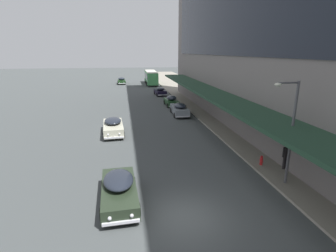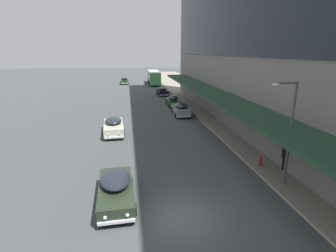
{
  "view_description": "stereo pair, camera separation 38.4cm",
  "coord_description": "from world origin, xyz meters",
  "px_view_note": "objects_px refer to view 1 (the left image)",
  "views": [
    {
      "loc": [
        -2.62,
        -10.84,
        7.89
      ],
      "look_at": [
        1.26,
        12.0,
        1.21
      ],
      "focal_mm": 28.0,
      "sensor_mm": 36.0,
      "label": 1
    },
    {
      "loc": [
        -2.24,
        -10.9,
        7.89
      ],
      "look_at": [
        1.26,
        12.0,
        1.21
      ],
      "focal_mm": 28.0,
      "sensor_mm": 36.0,
      "label": 2
    }
  ],
  "objects_px": {
    "transit_bus_kerbside_front": "(151,77)",
    "sedan_second_mid": "(113,126)",
    "sedan_trailing_mid": "(180,109)",
    "sedan_second_near": "(119,189)",
    "sedan_oncoming_front": "(171,101)",
    "fire_hydrant": "(261,160)",
    "sedan_oncoming_rear": "(160,91)",
    "sedan_lead_near": "(122,81)",
    "pedestrian_at_kerb": "(286,155)",
    "street_lamp": "(290,126)"
  },
  "relations": [
    {
      "from": "street_lamp",
      "to": "sedan_oncoming_rear",
      "type": "bearing_deg",
      "value": 94.34
    },
    {
      "from": "fire_hydrant",
      "to": "sedan_second_mid",
      "type": "bearing_deg",
      "value": 137.85
    },
    {
      "from": "sedan_oncoming_rear",
      "to": "pedestrian_at_kerb",
      "type": "bearing_deg",
      "value": -83.18
    },
    {
      "from": "sedan_second_mid",
      "to": "sedan_second_near",
      "type": "bearing_deg",
      "value": -86.81
    },
    {
      "from": "transit_bus_kerbside_front",
      "to": "sedan_lead_near",
      "type": "bearing_deg",
      "value": 165.9
    },
    {
      "from": "sedan_second_near",
      "to": "sedan_oncoming_rear",
      "type": "xyz_separation_m",
      "value": [
        7.11,
        34.71,
        -0.0
      ]
    },
    {
      "from": "sedan_trailing_mid",
      "to": "sedan_second_near",
      "type": "height_order",
      "value": "sedan_trailing_mid"
    },
    {
      "from": "sedan_second_near",
      "to": "sedan_oncoming_rear",
      "type": "bearing_deg",
      "value": 78.42
    },
    {
      "from": "sedan_lead_near",
      "to": "street_lamp",
      "type": "bearing_deg",
      "value": -79.69
    },
    {
      "from": "sedan_lead_near",
      "to": "sedan_second_near",
      "type": "height_order",
      "value": "sedan_lead_near"
    },
    {
      "from": "sedan_lead_near",
      "to": "fire_hydrant",
      "type": "bearing_deg",
      "value": -79.1
    },
    {
      "from": "sedan_lead_near",
      "to": "street_lamp",
      "type": "height_order",
      "value": "street_lamp"
    },
    {
      "from": "sedan_trailing_mid",
      "to": "fire_hydrant",
      "type": "bearing_deg",
      "value": -81.51
    },
    {
      "from": "sedan_trailing_mid",
      "to": "sedan_second_mid",
      "type": "bearing_deg",
      "value": -140.42
    },
    {
      "from": "sedan_lead_near",
      "to": "sedan_second_near",
      "type": "xyz_separation_m",
      "value": [
        -0.09,
        -53.19,
        -0.03
      ]
    },
    {
      "from": "sedan_second_near",
      "to": "fire_hydrant",
      "type": "relative_size",
      "value": 6.94
    },
    {
      "from": "sedan_oncoming_front",
      "to": "street_lamp",
      "type": "height_order",
      "value": "street_lamp"
    },
    {
      "from": "transit_bus_kerbside_front",
      "to": "sedan_oncoming_rear",
      "type": "bearing_deg",
      "value": -90.37
    },
    {
      "from": "sedan_oncoming_rear",
      "to": "sedan_lead_near",
      "type": "bearing_deg",
      "value": 110.81
    },
    {
      "from": "fire_hydrant",
      "to": "sedan_oncoming_front",
      "type": "bearing_deg",
      "value": 96.24
    },
    {
      "from": "sedan_trailing_mid",
      "to": "fire_hydrant",
      "type": "height_order",
      "value": "sedan_trailing_mid"
    },
    {
      "from": "sedan_second_near",
      "to": "sedan_second_mid",
      "type": "bearing_deg",
      "value": 93.19
    },
    {
      "from": "sedan_trailing_mid",
      "to": "sedan_second_mid",
      "type": "relative_size",
      "value": 1.04
    },
    {
      "from": "transit_bus_kerbside_front",
      "to": "fire_hydrant",
      "type": "relative_size",
      "value": 15.63
    },
    {
      "from": "sedan_oncoming_front",
      "to": "pedestrian_at_kerb",
      "type": "height_order",
      "value": "pedestrian_at_kerb"
    },
    {
      "from": "transit_bus_kerbside_front",
      "to": "sedan_oncoming_rear",
      "type": "distance_m",
      "value": 16.72
    },
    {
      "from": "pedestrian_at_kerb",
      "to": "fire_hydrant",
      "type": "xyz_separation_m",
      "value": [
        -1.24,
        0.83,
        -0.69
      ]
    },
    {
      "from": "sedan_oncoming_rear",
      "to": "street_lamp",
      "type": "relative_size",
      "value": 0.71
    },
    {
      "from": "sedan_oncoming_front",
      "to": "fire_hydrant",
      "type": "height_order",
      "value": "sedan_oncoming_front"
    },
    {
      "from": "street_lamp",
      "to": "fire_hydrant",
      "type": "relative_size",
      "value": 8.81
    },
    {
      "from": "sedan_second_near",
      "to": "fire_hydrant",
      "type": "xyz_separation_m",
      "value": [
        9.79,
        2.81,
        -0.25
      ]
    },
    {
      "from": "transit_bus_kerbside_front",
      "to": "sedan_trailing_mid",
      "type": "height_order",
      "value": "transit_bus_kerbside_front"
    },
    {
      "from": "sedan_oncoming_front",
      "to": "fire_hydrant",
      "type": "bearing_deg",
      "value": -83.76
    },
    {
      "from": "sedan_trailing_mid",
      "to": "sedan_oncoming_rear",
      "type": "relative_size",
      "value": 1.15
    },
    {
      "from": "sedan_oncoming_rear",
      "to": "pedestrian_at_kerb",
      "type": "xyz_separation_m",
      "value": [
        3.91,
        -32.73,
        0.44
      ]
    },
    {
      "from": "transit_bus_kerbside_front",
      "to": "street_lamp",
      "type": "bearing_deg",
      "value": -87.19
    },
    {
      "from": "transit_bus_kerbside_front",
      "to": "sedan_second_mid",
      "type": "relative_size",
      "value": 2.28
    },
    {
      "from": "sedan_trailing_mid",
      "to": "sedan_second_near",
      "type": "relative_size",
      "value": 1.03
    },
    {
      "from": "street_lamp",
      "to": "sedan_second_near",
      "type": "bearing_deg",
      "value": -179.11
    },
    {
      "from": "sedan_lead_near",
      "to": "sedan_trailing_mid",
      "type": "height_order",
      "value": "sedan_lead_near"
    },
    {
      "from": "sedan_lead_near",
      "to": "pedestrian_at_kerb",
      "type": "distance_m",
      "value": 52.37
    },
    {
      "from": "sedan_oncoming_front",
      "to": "sedan_second_mid",
      "type": "bearing_deg",
      "value": -122.81
    },
    {
      "from": "street_lamp",
      "to": "pedestrian_at_kerb",
      "type": "bearing_deg",
      "value": 54.72
    },
    {
      "from": "sedan_lead_near",
      "to": "pedestrian_at_kerb",
      "type": "bearing_deg",
      "value": -77.94
    },
    {
      "from": "sedan_second_mid",
      "to": "fire_hydrant",
      "type": "height_order",
      "value": "sedan_second_mid"
    },
    {
      "from": "sedan_second_mid",
      "to": "pedestrian_at_kerb",
      "type": "distance_m",
      "value": 15.61
    },
    {
      "from": "sedan_oncoming_front",
      "to": "sedan_second_mid",
      "type": "height_order",
      "value": "same"
    },
    {
      "from": "sedan_lead_near",
      "to": "pedestrian_at_kerb",
      "type": "relative_size",
      "value": 2.68
    },
    {
      "from": "sedan_lead_near",
      "to": "sedan_second_near",
      "type": "relative_size",
      "value": 1.02
    },
    {
      "from": "sedan_oncoming_front",
      "to": "street_lamp",
      "type": "xyz_separation_m",
      "value": [
        2.35,
        -24.67,
        3.03
      ]
    }
  ]
}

